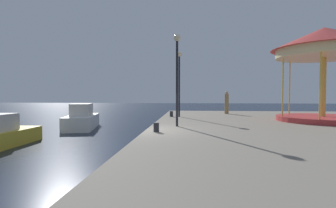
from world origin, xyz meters
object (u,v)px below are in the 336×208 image
Objects in this scene: motorboat_white at (82,119)px; bollard_north at (156,127)px; carousel at (324,51)px; lamp_post_near_edge at (177,64)px; person_near_carousel at (227,103)px; lamp_post_mid_promenade at (179,73)px; bollard_south at (171,114)px.

motorboat_white is 11.92× the size of bollard_north.
carousel is 11.50m from bollard_north.
lamp_post_near_edge is 3.67m from bollard_north.
lamp_post_near_edge reaches higher than motorboat_white.
person_near_carousel is at bearing 67.17° from bollard_north.
lamp_post_near_edge is at bearing 68.71° from bollard_north.
carousel is at bearing 20.02° from lamp_post_near_edge.
lamp_post_mid_promenade is 11.78× the size of bollard_north.
person_near_carousel is at bearing 66.82° from lamp_post_near_edge.
motorboat_white is 2.48× the size of person_near_carousel.
lamp_post_near_edge is at bearing -88.83° from lamp_post_mid_promenade.
lamp_post_mid_promenade is (-8.77, 2.39, -1.03)m from carousel.
lamp_post_near_edge reaches higher than person_near_carousel.
person_near_carousel is (3.87, 3.23, -2.28)m from lamp_post_mid_promenade.
motorboat_white is 1.03× the size of lamp_post_near_edge.
carousel is 15.00× the size of bollard_north.
person_near_carousel is at bearing 39.84° from lamp_post_mid_promenade.
bollard_south is at bearing 9.61° from motorboat_white.
person_near_carousel is (4.44, 3.17, 0.70)m from bollard_south.
person_near_carousel is (4.55, 10.81, 0.70)m from bollard_north.
motorboat_white is at bearing 174.98° from carousel.
motorboat_white is 11.92× the size of bollard_south.
lamp_post_mid_promenade is at bearing 8.39° from motorboat_white.
motorboat_white is 11.61m from person_near_carousel.
bollard_north is (-0.11, -7.63, 0.00)m from bollard_south.
person_near_carousel reaches higher than bollard_south.
lamp_post_mid_promenade reaches higher than bollard_south.
carousel is 8.16m from person_near_carousel.
bollard_south is (-0.68, 5.60, -2.94)m from lamp_post_near_edge.
lamp_post_mid_promenade is 11.78× the size of bollard_south.
lamp_post_near_edge is (7.00, -4.53, 3.28)m from motorboat_white.
lamp_post_mid_promenade reaches higher than person_near_carousel.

